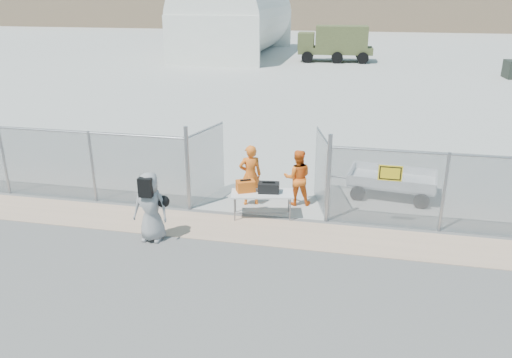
% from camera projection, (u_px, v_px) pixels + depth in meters
% --- Properties ---
extents(ground, '(160.00, 160.00, 0.00)m').
position_uv_depth(ground, '(240.00, 248.00, 12.47)').
color(ground, '#545454').
extents(tarmac_inside, '(160.00, 80.00, 0.01)m').
position_uv_depth(tarmac_inside, '(337.00, 55.00, 50.95)').
color(tarmac_inside, '#ABABA4').
rests_on(tarmac_inside, ground).
extents(dirt_strip, '(44.00, 1.60, 0.01)m').
position_uv_depth(dirt_strip, '(248.00, 230.00, 13.39)').
color(dirt_strip, tan).
rests_on(dirt_strip, ground).
extents(distant_hills, '(140.00, 6.00, 9.00)m').
position_uv_depth(distant_hills, '(382.00, 2.00, 81.39)').
color(distant_hills, '#7F684F').
rests_on(distant_hills, ground).
extents(chain_link_fence, '(40.00, 0.20, 2.20)m').
position_uv_depth(chain_link_fence, '(256.00, 179.00, 13.92)').
color(chain_link_fence, gray).
rests_on(chain_link_fence, ground).
extents(quonset_hangar, '(9.00, 18.00, 8.00)m').
position_uv_depth(quonset_hangar, '(237.00, 14.00, 49.65)').
color(quonset_hangar, white).
rests_on(quonset_hangar, ground).
extents(folding_table, '(1.84, 1.06, 0.73)m').
position_uv_depth(folding_table, '(262.00, 205.00, 14.06)').
color(folding_table, white).
rests_on(folding_table, ground).
extents(orange_bag, '(0.60, 0.53, 0.31)m').
position_uv_depth(orange_bag, '(246.00, 186.00, 13.99)').
color(orange_bag, orange).
rests_on(orange_bag, folding_table).
extents(black_duffel, '(0.62, 0.40, 0.28)m').
position_uv_depth(black_duffel, '(269.00, 188.00, 13.92)').
color(black_duffel, black).
rests_on(black_duffel, folding_table).
extents(security_worker_left, '(0.79, 0.66, 1.85)m').
position_uv_depth(security_worker_left, '(250.00, 175.00, 14.71)').
color(security_worker_left, orange).
rests_on(security_worker_left, ground).
extents(security_worker_right, '(0.93, 0.78, 1.70)m').
position_uv_depth(security_worker_right, '(297.00, 178.00, 14.75)').
color(security_worker_right, orange).
rests_on(security_worker_right, ground).
extents(visitor, '(0.90, 0.60, 1.82)m').
position_uv_depth(visitor, '(151.00, 207.00, 12.58)').
color(visitor, gray).
rests_on(visitor, ground).
extents(utility_trailer, '(3.61, 2.19, 0.83)m').
position_uv_depth(utility_trailer, '(392.00, 183.00, 15.54)').
color(utility_trailer, white).
rests_on(utility_trailer, ground).
extents(military_truck, '(6.82, 2.91, 3.18)m').
position_uv_depth(military_truck, '(335.00, 44.00, 45.32)').
color(military_truck, '#4E542D').
rests_on(military_truck, ground).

